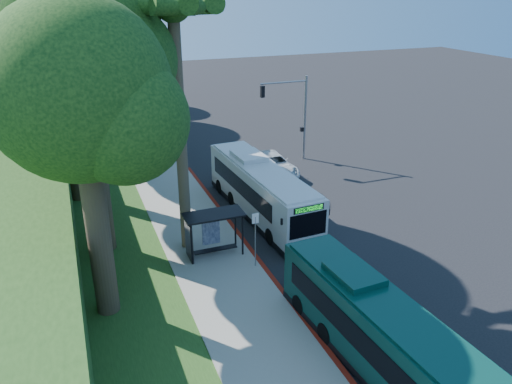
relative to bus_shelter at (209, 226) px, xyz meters
name	(u,v)px	position (x,y,z in m)	size (l,w,h in m)	color
ground	(305,214)	(7.26, 2.86, -1.81)	(140.00, 140.00, 0.00)	black
sidewalk	(196,232)	(-0.04, 2.86, -1.75)	(4.50, 70.00, 0.12)	gray
red_curb	(256,256)	(2.26, -1.14, -1.74)	(0.25, 30.00, 0.13)	maroon
grass_verge	(91,214)	(-5.74, 7.86, -1.78)	(8.00, 70.00, 0.06)	#234719
bus_shelter	(209,226)	(0.00, 0.00, 0.00)	(3.20, 1.51, 2.55)	black
stop_sign_pole	(255,233)	(1.86, -2.14, 0.28)	(0.35, 0.06, 3.17)	gray
traffic_signal_pole	(294,108)	(11.04, 12.86, 2.62)	(4.10, 0.30, 7.00)	gray
palm_tree	(173,17)	(-0.94, 1.36, 10.57)	(4.20, 4.20, 14.40)	#4C3F2D
tree_0	(82,43)	(-5.14, 2.84, 9.40)	(8.40, 8.00, 15.70)	#382B1E
tree_1	(53,3)	(-6.12, 10.84, 10.92)	(10.50, 10.00, 18.26)	#382B1E
tree_2	(77,31)	(-4.64, 18.84, 8.67)	(8.82, 8.40, 15.12)	#382B1E
tree_3	(46,6)	(-6.62, 26.84, 10.17)	(10.08, 9.60, 17.28)	#382B1E
tree_4	(75,25)	(-4.14, 34.84, 7.92)	(8.40, 8.00, 14.14)	#382B1E
tree_5	(81,27)	(-3.16, 42.84, 7.16)	(7.35, 7.00, 12.86)	#382B1E
tree_6	(83,101)	(-5.65, -3.16, 7.90)	(7.56, 7.20, 13.74)	#382B1E
white_bus	(261,189)	(4.57, 3.93, -0.07)	(3.17, 12.06, 3.56)	silver
teal_bus	(377,330)	(3.64, -10.49, -0.19)	(3.06, 11.21, 3.30)	#09362E
pickup	(272,165)	(8.06, 10.24, -0.99)	(2.69, 5.84, 1.62)	silver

